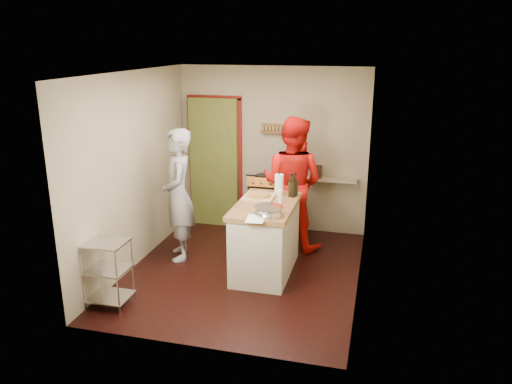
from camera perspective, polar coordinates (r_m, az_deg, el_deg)
floor at (r=6.75m, az=-1.46°, el=-9.12°), size 3.50×3.50×0.00m
back_wall at (r=8.16m, az=-2.46°, el=3.96°), size 3.00×0.44×2.60m
left_wall at (r=6.84m, az=-13.74°, el=2.36°), size 0.04×3.50×2.60m
right_wall at (r=6.07m, az=12.22°, el=0.62°), size 0.04×3.50×2.60m
ceiling at (r=6.07m, az=-1.65°, el=13.59°), size 3.00×3.50×0.02m
stove at (r=7.85m, az=1.67°, el=-1.75°), size 0.60×0.63×1.00m
wire_shelving at (r=6.04m, az=-16.60°, el=-8.54°), size 0.48×0.40×0.80m
island at (r=6.56m, az=1.11°, el=-5.10°), size 0.75×1.37×1.26m
person_stripe at (r=6.95m, az=-8.89°, el=-0.37°), size 0.68×0.80×1.84m
person_red at (r=7.27m, az=4.15°, el=1.01°), size 1.10×0.94×1.95m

